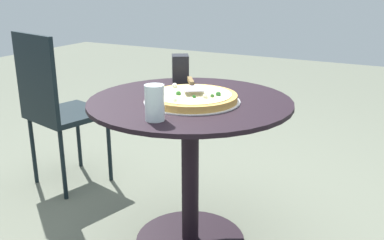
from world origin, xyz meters
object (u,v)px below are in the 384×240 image
object	(u,v)px
pizza_server	(192,84)
drinking_cup	(155,103)
patio_chair_far	(55,102)
pizza_on_tray	(192,98)
napkin_dispenser	(180,69)
patio_table	(190,146)

from	to	relation	value
pizza_server	drinking_cup	bearing A→B (deg)	94.81
pizza_server	patio_chair_far	bearing A→B (deg)	-7.72
pizza_server	pizza_on_tray	bearing A→B (deg)	118.00
pizza_server	napkin_dispenser	world-z (taller)	napkin_dispenser
pizza_server	patio_table	bearing A→B (deg)	102.16
napkin_dispenser	drinking_cup	bearing A→B (deg)	-11.07
drinking_cup	patio_chair_far	xyz separation A→B (m)	(0.96, -0.46, -0.24)
pizza_on_tray	drinking_cup	size ratio (longest dim) A/B	3.08
napkin_dispenser	patio_chair_far	bearing A→B (deg)	-113.68
napkin_dispenser	pizza_server	bearing A→B (deg)	6.79
patio_chair_far	patio_table	bearing A→B (deg)	170.57
patio_table	patio_chair_far	world-z (taller)	patio_chair_far
pizza_on_tray	napkin_dispenser	distance (m)	0.37
napkin_dispenser	pizza_on_tray	bearing A→B (deg)	4.96
pizza_server	patio_chair_far	size ratio (longest dim) A/B	0.22
napkin_dispenser	patio_chair_far	distance (m)	0.79
pizza_on_tray	pizza_server	bearing A→B (deg)	-62.00
napkin_dispenser	patio_chair_far	size ratio (longest dim) A/B	0.15
drinking_cup	napkin_dispenser	xyz separation A→B (m)	(0.22, -0.57, 0.00)
patio_chair_far	drinking_cup	bearing A→B (deg)	154.49
patio_table	pizza_on_tray	distance (m)	0.23
patio_chair_far	pizza_on_tray	bearing A→B (deg)	169.34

